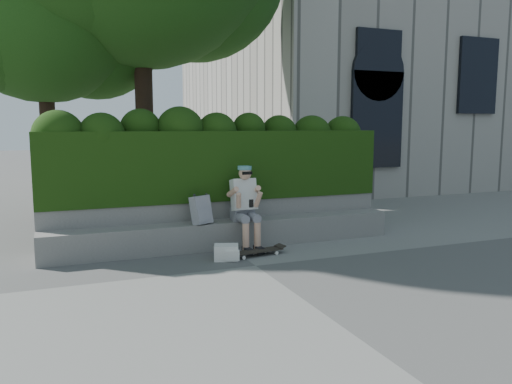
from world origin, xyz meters
name	(u,v)px	position (x,y,z in m)	size (l,w,h in m)	color
ground	(256,266)	(0.00, 0.00, 0.00)	(80.00, 80.00, 0.00)	slate
bench_ledge	(229,234)	(0.00, 1.25, 0.23)	(6.00, 0.45, 0.45)	gray
planter_wall	(220,220)	(0.00, 1.73, 0.38)	(6.00, 0.50, 0.75)	gray
hedge	(216,164)	(0.00, 1.95, 1.35)	(6.00, 1.00, 1.20)	black
tree_right	(41,0)	(-2.80, 5.26, 4.69)	(4.34, 4.34, 6.86)	black
person	(245,204)	(0.23, 1.07, 0.75)	(0.40, 0.76, 1.38)	slate
skateboard	(257,251)	(0.24, 0.52, 0.07)	(0.87, 0.33, 0.09)	black
backpack_plaid	(201,210)	(-0.50, 1.15, 0.68)	(0.31, 0.17, 0.46)	#B8B8BD
backpack_ground	(226,252)	(-0.30, 0.47, 0.12)	(0.36, 0.26, 0.24)	white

